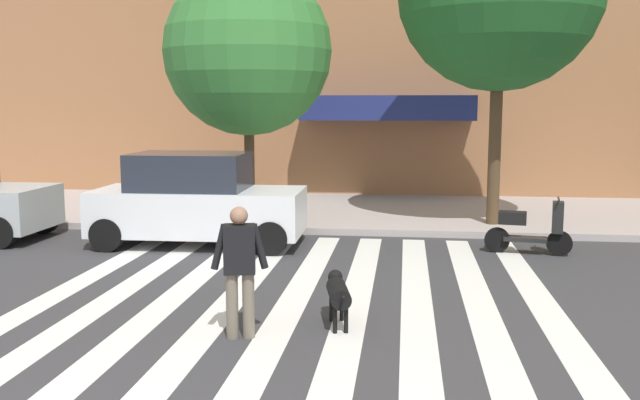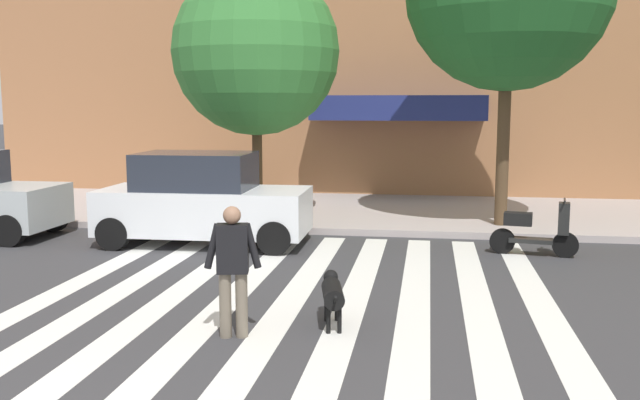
{
  "view_description": "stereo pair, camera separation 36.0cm",
  "coord_description": "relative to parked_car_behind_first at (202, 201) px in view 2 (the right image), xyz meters",
  "views": [
    {
      "loc": [
        2.86,
        -3.42,
        2.87
      ],
      "look_at": [
        1.52,
        7.5,
        1.35
      ],
      "focal_mm": 39.17,
      "sensor_mm": 36.0,
      "label": 1
    },
    {
      "loc": [
        3.22,
        -3.37,
        2.87
      ],
      "look_at": [
        1.52,
        7.5,
        1.35
      ],
      "focal_mm": 39.17,
      "sensor_mm": 36.0,
      "label": 2
    }
  ],
  "objects": [
    {
      "name": "parked_scooter",
      "position": [
        6.57,
        -0.07,
        -0.43
      ],
      "size": [
        1.63,
        0.59,
        1.11
      ],
      "color": "black",
      "rests_on": "ground_plane"
    },
    {
      "name": "parked_car_behind_first",
      "position": [
        0.0,
        0.0,
        0.0
      ],
      "size": [
        4.24,
        1.93,
        1.88
      ],
      "color": "silver",
      "rests_on": "ground_plane"
    },
    {
      "name": "pedestrian_dog_walker",
      "position": [
        2.22,
        -5.5,
        0.02
      ],
      "size": [
        0.71,
        0.31,
        1.64
      ],
      "color": "#6B6051",
      "rests_on": "ground_plane"
    },
    {
      "name": "dog_on_leash",
      "position": [
        3.36,
        -4.87,
        -0.46
      ],
      "size": [
        0.4,
        1.13,
        0.65
      ],
      "color": "black",
      "rests_on": "ground_plane"
    },
    {
      "name": "crosswalk_stripes",
      "position": [
        2.6,
        -4.42,
        -0.9
      ],
      "size": [
        7.65,
        10.95,
        0.01
      ],
      "color": "silver",
      "rests_on": "ground_plane"
    },
    {
      "name": "ground_plane",
      "position": [
        1.34,
        -4.42,
        -0.9
      ],
      "size": [
        160.0,
        160.0,
        0.0
      ],
      "primitive_type": "plane",
      "color": "#353538"
    },
    {
      "name": "sidewalk_far",
      "position": [
        1.34,
        4.36,
        -0.83
      ],
      "size": [
        80.0,
        6.0,
        0.15
      ],
      "primitive_type": "cube",
      "color": "#ABA09D",
      "rests_on": "ground_plane"
    },
    {
      "name": "street_tree_nearest",
      "position": [
        0.52,
        2.57,
        3.17
      ],
      "size": [
        3.92,
        3.92,
        5.89
      ],
      "color": "#4C3823",
      "rests_on": "sidewalk_far"
    }
  ]
}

